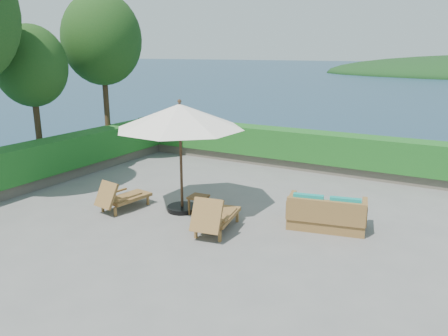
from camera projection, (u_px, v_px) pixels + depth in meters
The scene contains 14 objects.
ground at pixel (198, 216), 11.01m from camera, with size 12.00×12.00×0.00m, color gray.
foundation at pixel (199, 271), 11.41m from camera, with size 12.00×12.00×3.00m, color #585046.
ocean at pixel (200, 320), 11.79m from camera, with size 600.00×600.00×0.00m, color #142440.
planter_wall_far at pixel (282, 161), 15.67m from camera, with size 12.00×0.60×0.36m, color #696054.
planter_wall_left at pixel (47, 178), 13.61m from camera, with size 0.60×12.00×0.36m, color #696054.
hedge_far at pixel (283, 143), 15.50m from camera, with size 12.40×0.90×1.00m, color #164D16.
hedge_left at pixel (45, 157), 13.43m from camera, with size 0.90×12.40×1.00m, color #164D16.
tree_mid at pixel (31, 67), 13.53m from camera, with size 2.20×2.20×4.83m.
tree_far at pixel (102, 40), 15.39m from camera, with size 2.80×2.80×6.03m.
patio_umbrella at pixel (180, 117), 10.72m from camera, with size 4.10×4.10×2.89m.
lounge_left at pixel (121, 197), 11.34m from camera, with size 0.81×1.54×0.85m.
lounge_right at pixel (215, 216), 9.91m from camera, with size 0.93×1.72×0.94m.
side_table at pixel (198, 199), 11.03m from camera, with size 0.49×0.49×0.48m.
wicker_loveseat at pixel (326, 215), 10.15m from camera, with size 1.93×1.26×0.87m.
Camera 1 is at (5.62, -8.67, 4.03)m, focal length 35.00 mm.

